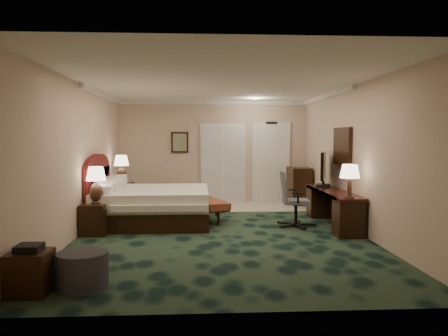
{
  "coord_description": "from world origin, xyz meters",
  "views": [
    {
      "loc": [
        -0.37,
        -7.93,
        1.73
      ],
      "look_at": [
        0.1,
        0.6,
        1.13
      ],
      "focal_mm": 35.0,
      "sensor_mm": 36.0,
      "label": 1
    }
  ],
  "objects": [
    {
      "name": "wall_left",
      "position": [
        -2.5,
        0.0,
        1.35
      ],
      "size": [
        0.0,
        7.5,
        2.7
      ],
      "primitive_type": "cube",
      "color": "#C4AD94",
      "rests_on": "ground"
    },
    {
      "name": "bed",
      "position": [
        -1.3,
        0.87,
        0.35
      ],
      "size": [
        2.2,
        2.04,
        0.7
      ],
      "primitive_type": "cube",
      "color": "silver",
      "rests_on": "ground"
    },
    {
      "name": "nightstand_near",
      "position": [
        -2.26,
        -0.11,
        0.27
      ],
      "size": [
        0.44,
        0.5,
        0.55
      ],
      "primitive_type": "cube",
      "color": "black",
      "rests_on": "ground"
    },
    {
      "name": "bed_bench",
      "position": [
        -0.18,
        1.08,
        0.22
      ],
      "size": [
        0.86,
        1.36,
        0.43
      ],
      "primitive_type": "cube",
      "rotation": [
        0.0,
        0.0,
        0.35
      ],
      "color": "maroon",
      "rests_on": "ground"
    },
    {
      "name": "headboard",
      "position": [
        -2.44,
        1.0,
        0.7
      ],
      "size": [
        0.12,
        2.0,
        1.4
      ],
      "primitive_type": null,
      "color": "#461109",
      "rests_on": "ground"
    },
    {
      "name": "wall_back",
      "position": [
        0.0,
        3.75,
        1.35
      ],
      "size": [
        5.0,
        0.0,
        2.7
      ],
      "primitive_type": "cube",
      "color": "#C4AD94",
      "rests_on": "ground"
    },
    {
      "name": "minibar",
      "position": [
        2.2,
        3.2,
        0.48
      ],
      "size": [
        0.5,
        0.9,
        0.95
      ],
      "primitive_type": "cube",
      "color": "black",
      "rests_on": "ground"
    },
    {
      "name": "crown_molding",
      "position": [
        0.0,
        0.0,
        2.65
      ],
      "size": [
        5.0,
        7.5,
        0.1
      ],
      "primitive_type": null,
      "color": "silver",
      "rests_on": "wall_back"
    },
    {
      "name": "wall_front",
      "position": [
        0.0,
        -3.75,
        1.35
      ],
      "size": [
        5.0,
        0.0,
        2.7
      ],
      "primitive_type": "cube",
      "color": "#C4AD94",
      "rests_on": "ground"
    },
    {
      "name": "lamp_near",
      "position": [
        -2.22,
        -0.08,
        0.88
      ],
      "size": [
        0.37,
        0.37,
        0.66
      ],
      "primitive_type": null,
      "rotation": [
        0.0,
        0.0,
        0.05
      ],
      "color": "black",
      "rests_on": "nightstand_near"
    },
    {
      "name": "ottoman",
      "position": [
        -1.72,
        -2.94,
        0.21
      ],
      "size": [
        0.73,
        0.73,
        0.42
      ],
      "primitive_type": "cylinder",
      "rotation": [
        0.0,
        0.0,
        0.31
      ],
      "color": "#292A2E",
      "rests_on": "ground"
    },
    {
      "name": "wall_art",
      "position": [
        -0.9,
        3.71,
        1.6
      ],
      "size": [
        0.45,
        0.06,
        0.55
      ],
      "primitive_type": "cube",
      "color": "#566B5F",
      "rests_on": "wall_back"
    },
    {
      "name": "wall_mirror",
      "position": [
        2.46,
        0.6,
        1.55
      ],
      "size": [
        0.05,
        0.95,
        0.75
      ],
      "primitive_type": "cube",
      "color": "white",
      "rests_on": "wall_right"
    },
    {
      "name": "entry_door",
      "position": [
        1.55,
        3.72,
        1.05
      ],
      "size": [
        1.02,
        0.06,
        2.18
      ],
      "primitive_type": "cube",
      "color": "silver",
      "rests_on": "ground"
    },
    {
      "name": "floor",
      "position": [
        0.0,
        0.0,
        0.0
      ],
      "size": [
        5.0,
        7.5,
        0.0
      ],
      "primitive_type": "cube",
      "color": "black",
      "rests_on": "ground"
    },
    {
      "name": "desk_chair",
      "position": [
        1.48,
        0.34,
        0.54
      ],
      "size": [
        0.67,
        0.64,
        1.09
      ],
      "primitive_type": null,
      "rotation": [
        0.0,
        0.0,
        -0.07
      ],
      "color": "#4E4F59",
      "rests_on": "ground"
    },
    {
      "name": "tile_patch",
      "position": [
        0.9,
        2.9,
        0.01
      ],
      "size": [
        3.2,
        1.7,
        0.01
      ],
      "primitive_type": "cube",
      "color": "#B8B09B",
      "rests_on": "ground"
    },
    {
      "name": "wall_right",
      "position": [
        2.5,
        0.0,
        1.35
      ],
      "size": [
        0.0,
        7.5,
        2.7
      ],
      "primitive_type": "cube",
      "color": "#C4AD94",
      "rests_on": "ground"
    },
    {
      "name": "closet_doors",
      "position": [
        0.25,
        3.71,
        1.05
      ],
      "size": [
        1.2,
        0.06,
        2.1
      ],
      "primitive_type": "cube",
      "color": "silver",
      "rests_on": "ground"
    },
    {
      "name": "desk",
      "position": [
        2.22,
        0.43,
        0.34
      ],
      "size": [
        0.51,
        2.39,
        0.69
      ],
      "primitive_type": "cube",
      "color": "black",
      "rests_on": "ground"
    },
    {
      "name": "tv",
      "position": [
        2.24,
        1.12,
        1.06
      ],
      "size": [
        0.39,
        0.92,
        0.74
      ],
      "primitive_type": "cube",
      "rotation": [
        0.0,
        0.0,
        -0.34
      ],
      "color": "black",
      "rests_on": "desk"
    },
    {
      "name": "side_table",
      "position": [
        -2.25,
        -3.1,
        0.24
      ],
      "size": [
        0.44,
        0.44,
        0.48
      ],
      "primitive_type": "cube",
      "color": "black",
      "rests_on": "ground"
    },
    {
      "name": "desk_lamp",
      "position": [
        2.19,
        -0.62,
        0.98
      ],
      "size": [
        0.42,
        0.42,
        0.59
      ],
      "primitive_type": null,
      "rotation": [
        0.0,
        0.0,
        0.29
      ],
      "color": "black",
      "rests_on": "desk"
    },
    {
      "name": "ceiling",
      "position": [
        0.0,
        0.0,
        2.7
      ],
      "size": [
        5.0,
        7.5,
        0.0
      ],
      "primitive_type": "cube",
      "color": "white",
      "rests_on": "wall_back"
    },
    {
      "name": "nightstand_far",
      "position": [
        -2.22,
        2.43,
        0.33
      ],
      "size": [
        0.52,
        0.6,
        0.65
      ],
      "primitive_type": "cube",
      "color": "black",
      "rests_on": "ground"
    },
    {
      "name": "lamp_far",
      "position": [
        -2.22,
        2.48,
        0.98
      ],
      "size": [
        0.42,
        0.42,
        0.66
      ],
      "primitive_type": null,
      "rotation": [
        0.0,
        0.0,
        0.23
      ],
      "color": "black",
      "rests_on": "nightstand_far"
    }
  ]
}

